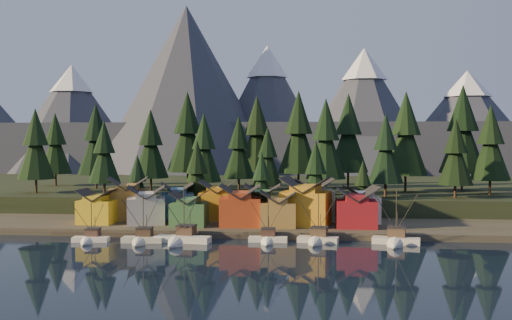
# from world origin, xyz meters

# --- Properties ---
(ground) EXTENTS (500.00, 500.00, 0.00)m
(ground) POSITION_xyz_m (0.00, 0.00, 0.00)
(ground) COLOR black
(ground) RESTS_ON ground
(shore_strip) EXTENTS (400.00, 50.00, 1.50)m
(shore_strip) POSITION_xyz_m (0.00, 40.00, 0.75)
(shore_strip) COLOR #363227
(shore_strip) RESTS_ON ground
(hillside) EXTENTS (420.00, 100.00, 6.00)m
(hillside) POSITION_xyz_m (0.00, 90.00, 3.00)
(hillside) COLOR black
(hillside) RESTS_ON ground
(dock) EXTENTS (80.00, 4.00, 1.00)m
(dock) POSITION_xyz_m (0.00, 16.50, 0.50)
(dock) COLOR #433A2F
(dock) RESTS_ON ground
(mountain_ridge) EXTENTS (560.00, 190.00, 90.00)m
(mountain_ridge) POSITION_xyz_m (-4.20, 213.59, 26.06)
(mountain_ridge) COLOR #404353
(mountain_ridge) RESTS_ON ground
(boat_0) EXTENTS (7.89, 8.51, 9.83)m
(boat_0) POSITION_xyz_m (-28.48, 7.74, 1.95)
(boat_0) COLOR white
(boat_0) RESTS_ON ground
(boat_1) EXTENTS (8.90, 9.65, 10.95)m
(boat_1) POSITION_xyz_m (-17.37, 7.85, 2.15)
(boat_1) COLOR beige
(boat_1) RESTS_ON ground
(boat_2) EXTENTS (12.26, 13.10, 12.53)m
(boat_2) POSITION_xyz_m (-9.22, 8.40, 2.26)
(boat_2) COLOR silver
(boat_2) RESTS_ON ground
(boat_4) EXTENTS (8.38, 9.12, 10.10)m
(boat_4) POSITION_xyz_m (8.71, 11.04, 1.96)
(boat_4) COLOR white
(boat_4) RESTS_ON ground
(boat_5) EXTENTS (9.03, 9.66, 11.46)m
(boat_5) POSITION_xyz_m (19.00, 11.14, 2.33)
(boat_5) COLOR beige
(boat_5) RESTS_ON ground
(boat_6) EXTENTS (10.33, 10.96, 12.50)m
(boat_6) POSITION_xyz_m (35.00, 10.88, 2.48)
(boat_6) COLOR beige
(boat_6) RESTS_ON ground
(house_front_0) EXTENTS (8.33, 7.89, 8.14)m
(house_front_0) POSITION_xyz_m (-33.09, 24.45, 5.78)
(house_front_0) COLOR gold
(house_front_0) RESTS_ON shore_strip
(house_front_1) EXTENTS (10.55, 10.30, 8.99)m
(house_front_1) POSITION_xyz_m (-21.23, 24.74, 6.22)
(house_front_1) COLOR beige
(house_front_1) RESTS_ON shore_strip
(house_front_2) EXTENTS (8.30, 8.36, 7.90)m
(house_front_2) POSITION_xyz_m (-10.48, 22.80, 5.65)
(house_front_2) COLOR #3B6D3B
(house_front_2) RESTS_ON shore_strip
(house_front_3) EXTENTS (10.02, 9.62, 9.53)m
(house_front_3) POSITION_xyz_m (1.41, 23.82, 6.50)
(house_front_3) COLOR #A53A19
(house_front_3) RESTS_ON shore_strip
(house_front_4) EXTENTS (8.59, 9.17, 8.18)m
(house_front_4) POSITION_xyz_m (10.10, 23.41, 5.80)
(house_front_4) COLOR #A17A39
(house_front_4) RESTS_ON shore_strip
(house_front_5) EXTENTS (12.47, 11.71, 11.27)m
(house_front_5) POSITION_xyz_m (16.58, 25.79, 7.42)
(house_front_5) COLOR #C0841B
(house_front_5) RESTS_ON shore_strip
(house_front_6) EXTENTS (9.09, 8.59, 9.01)m
(house_front_6) POSITION_xyz_m (28.03, 23.97, 6.24)
(house_front_6) COLOR maroon
(house_front_6) RESTS_ON shore_strip
(house_back_0) EXTENTS (11.68, 11.40, 10.55)m
(house_back_0) POSITION_xyz_m (-27.90, 31.58, 7.04)
(house_back_0) COLOR olive
(house_back_0) RESTS_ON shore_strip
(house_back_1) EXTENTS (9.81, 9.88, 9.12)m
(house_back_1) POSITION_xyz_m (-15.90, 33.94, 6.29)
(house_back_1) COLOR #396187
(house_back_1) RESTS_ON shore_strip
(house_back_2) EXTENTS (9.57, 8.86, 9.73)m
(house_back_2) POSITION_xyz_m (-5.40, 33.92, 6.61)
(house_back_2) COLOR orange
(house_back_2) RESTS_ON shore_strip
(house_back_3) EXTENTS (9.30, 8.37, 9.07)m
(house_back_3) POSITION_xyz_m (5.88, 31.72, 6.26)
(house_back_3) COLOR #436F3C
(house_back_3) RESTS_ON shore_strip
(house_back_4) EXTENTS (10.35, 9.99, 10.48)m
(house_back_4) POSITION_xyz_m (18.43, 34.65, 7.00)
(house_back_4) COLOR beige
(house_back_4) RESTS_ON shore_strip
(house_back_5) EXTENTS (8.99, 9.08, 8.80)m
(house_back_5) POSITION_xyz_m (29.87, 31.65, 6.12)
(house_back_5) COLOR white
(house_back_5) RESTS_ON shore_strip
(tree_hill_0) EXTENTS (10.62, 10.62, 24.74)m
(tree_hill_0) POSITION_xyz_m (-62.00, 52.00, 19.52)
(tree_hill_0) COLOR #332319
(tree_hill_0) RESTS_ON hillside
(tree_hill_1) EXTENTS (11.65, 11.65, 27.14)m
(tree_hill_1) POSITION_xyz_m (-50.00, 68.00, 20.84)
(tree_hill_1) COLOR #332319
(tree_hill_1) RESTS_ON hillside
(tree_hill_2) EXTENTS (9.01, 9.01, 20.98)m
(tree_hill_2) POSITION_xyz_m (-40.00, 48.00, 17.47)
(tree_hill_2) COLOR #332319
(tree_hill_2) RESTS_ON hillside
(tree_hill_3) EXTENTS (10.62, 10.62, 24.75)m
(tree_hill_3) POSITION_xyz_m (-30.00, 60.00, 19.53)
(tree_hill_3) COLOR #332319
(tree_hill_3) RESTS_ON hillside
(tree_hill_4) EXTENTS (13.41, 13.41, 31.24)m
(tree_hill_4) POSITION_xyz_m (-22.00, 75.00, 23.08)
(tree_hill_4) COLOR #332319
(tree_hill_4) RESTS_ON hillside
(tree_hill_5) EXTENTS (9.88, 9.88, 23.02)m
(tree_hill_5) POSITION_xyz_m (-12.00, 50.00, 18.58)
(tree_hill_5) COLOR #332319
(tree_hill_5) RESTS_ON hillside
(tree_hill_6) EXTENTS (9.82, 9.82, 22.87)m
(tree_hill_6) POSITION_xyz_m (-4.00, 65.00, 18.50)
(tree_hill_6) COLOR #332319
(tree_hill_6) RESTS_ON hillside
(tree_hill_7) EXTENTS (8.22, 8.22, 19.16)m
(tree_hill_7) POSITION_xyz_m (6.00, 48.00, 16.47)
(tree_hill_7) COLOR #332319
(tree_hill_7) RESTS_ON hillside
(tree_hill_8) EXTENTS (13.30, 13.30, 30.98)m
(tree_hill_8) POSITION_xyz_m (14.00, 72.00, 22.94)
(tree_hill_8) COLOR #332319
(tree_hill_8) RESTS_ON hillside
(tree_hill_9) EXTENTS (11.73, 11.73, 27.32)m
(tree_hill_9) POSITION_xyz_m (22.00, 55.00, 20.94)
(tree_hill_9) COLOR #332319
(tree_hill_9) RESTS_ON hillside
(tree_hill_10) EXTENTS (13.16, 13.16, 30.66)m
(tree_hill_10) POSITION_xyz_m (30.00, 80.00, 22.77)
(tree_hill_10) COLOR #332319
(tree_hill_10) RESTS_ON hillside
(tree_hill_11) EXTENTS (9.72, 9.72, 22.65)m
(tree_hill_11) POSITION_xyz_m (38.00, 50.00, 18.38)
(tree_hill_11) COLOR #332319
(tree_hill_11) RESTS_ON hillside
(tree_hill_12) EXTENTS (12.92, 12.92, 30.10)m
(tree_hill_12) POSITION_xyz_m (46.00, 66.00, 22.46)
(tree_hill_12) COLOR #332319
(tree_hill_12) RESTS_ON hillside
(tree_hill_13) EXTENTS (9.15, 9.15, 21.31)m
(tree_hill_13) POSITION_xyz_m (56.00, 48.00, 17.64)
(tree_hill_13) COLOR #332319
(tree_hill_13) RESTS_ON hillside
(tree_hill_14) EXTENTS (13.92, 13.92, 32.44)m
(tree_hill_14) POSITION_xyz_m (64.00, 72.00, 23.74)
(tree_hill_14) COLOR #332319
(tree_hill_14) RESTS_ON hillside
(tree_hill_15) EXTENTS (13.06, 13.06, 30.43)m
(tree_hill_15) POSITION_xyz_m (0.00, 82.00, 22.64)
(tree_hill_15) COLOR #332319
(tree_hill_15) RESTS_ON hillside
(tree_hill_16) EXTENTS (10.62, 10.62, 24.74)m
(tree_hill_16) POSITION_xyz_m (-68.00, 78.00, 19.53)
(tree_hill_16) COLOR #332319
(tree_hill_16) RESTS_ON hillside
(tree_hill_17) EXTENTS (10.91, 10.91, 25.41)m
(tree_hill_17) POSITION_xyz_m (68.00, 58.00, 19.89)
(tree_hill_17) COLOR #332319
(tree_hill_17) RESTS_ON hillside
(tree_shore_0) EXTENTS (6.88, 6.88, 16.04)m
(tree_shore_0) POSITION_xyz_m (-28.00, 40.00, 10.26)
(tree_shore_0) COLOR #332319
(tree_shore_0) RESTS_ON shore_strip
(tree_shore_1) EXTENTS (8.55, 8.55, 19.93)m
(tree_shore_1) POSITION_xyz_m (-12.00, 40.00, 12.39)
(tree_shore_1) COLOR #332319
(tree_shore_1) RESTS_ON shore_strip
(tree_shore_2) EXTENTS (7.31, 7.31, 17.03)m
(tree_shore_2) POSITION_xyz_m (5.00, 40.00, 10.80)
(tree_shore_2) COLOR #332319
(tree_shore_2) RESTS_ON shore_strip
(tree_shore_3) EXTENTS (8.59, 8.59, 20.00)m
(tree_shore_3) POSITION_xyz_m (19.00, 40.00, 12.43)
(tree_shore_3) COLOR #332319
(tree_shore_3) RESTS_ON shore_strip
(tree_shore_4) EXTENTS (6.35, 6.35, 14.80)m
(tree_shore_4) POSITION_xyz_m (31.00, 40.00, 9.58)
(tree_shore_4) COLOR #332319
(tree_shore_4) RESTS_ON shore_strip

